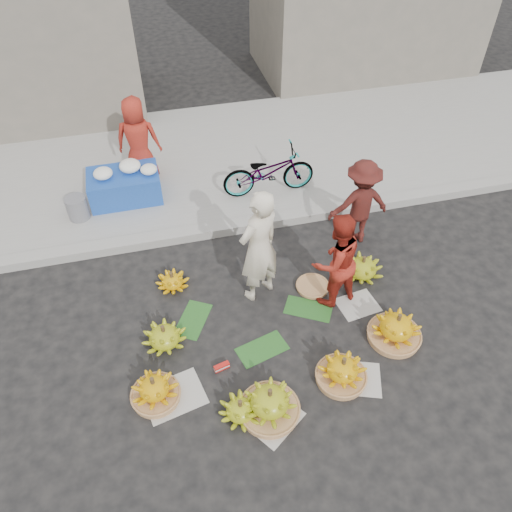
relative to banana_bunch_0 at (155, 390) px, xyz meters
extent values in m
plane|color=black|center=(1.51, 0.57, -0.17)|extent=(80.00, 80.00, 0.00)
cube|color=gray|center=(1.51, 2.77, -0.10)|extent=(40.00, 0.25, 0.15)
cube|color=gray|center=(1.51, 4.87, -0.11)|extent=(40.00, 4.00, 0.12)
cylinder|color=#A67245|center=(0.00, 0.00, -0.13)|extent=(0.58, 0.58, 0.09)
cylinder|color=#43301A|center=(0.00, 0.00, 0.18)|extent=(0.05, 0.05, 0.12)
cylinder|color=#43301A|center=(0.93, -0.47, 0.07)|extent=(0.05, 0.05, 0.12)
cylinder|color=#A67245|center=(1.27, -0.51, -0.13)|extent=(0.70, 0.70, 0.09)
cylinder|color=#43301A|center=(1.27, -0.51, 0.24)|extent=(0.05, 0.05, 0.12)
cylinder|color=#A67245|center=(2.24, -0.30, -0.13)|extent=(0.62, 0.62, 0.09)
cylinder|color=#43301A|center=(2.24, -0.30, 0.20)|extent=(0.05, 0.05, 0.12)
cylinder|color=#A67245|center=(3.15, 0.12, -0.13)|extent=(0.69, 0.69, 0.09)
cylinder|color=#43301A|center=(3.15, 0.12, 0.24)|extent=(0.05, 0.05, 0.12)
cylinder|color=#43301A|center=(3.18, 1.31, 0.14)|extent=(0.05, 0.05, 0.12)
cylinder|color=#43301A|center=(0.20, 0.77, 0.12)|extent=(0.05, 0.05, 0.12)
cylinder|color=#43301A|center=(0.43, 1.76, 0.05)|extent=(0.05, 0.05, 0.12)
cylinder|color=#A67245|center=(2.39, 1.24, -0.14)|extent=(0.47, 0.47, 0.05)
cube|color=red|center=(0.84, 0.20, -0.13)|extent=(0.21, 0.11, 0.08)
imported|color=#EDE1C7|center=(1.61, 1.35, 0.72)|extent=(0.78, 0.69, 1.79)
imported|color=#B62D1C|center=(2.57, 0.99, 0.57)|extent=(0.84, 0.72, 1.48)
imported|color=maroon|center=(3.38, 2.09, 0.55)|extent=(0.95, 0.56, 1.45)
cube|color=#1842A2|center=(-0.08, 3.92, 0.19)|extent=(1.18, 0.74, 0.49)
ellipsoid|color=white|center=(-0.38, 3.87, 0.53)|extent=(0.31, 0.31, 0.17)
ellipsoid|color=white|center=(0.07, 3.97, 0.54)|extent=(0.35, 0.35, 0.19)
ellipsoid|color=white|center=(0.36, 3.82, 0.52)|extent=(0.28, 0.28, 0.15)
cylinder|color=slate|center=(-0.87, 3.57, 0.14)|extent=(0.34, 0.34, 0.39)
imported|color=#B62D1C|center=(0.27, 4.46, 0.72)|extent=(0.83, 0.62, 1.54)
imported|color=gray|center=(2.33, 3.49, 0.37)|extent=(0.57, 1.60, 0.84)
camera|label=1|loc=(0.40, -3.32, 5.22)|focal=35.00mm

